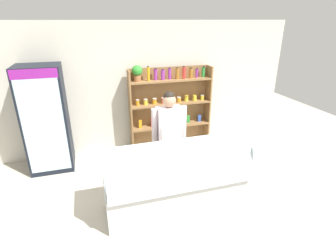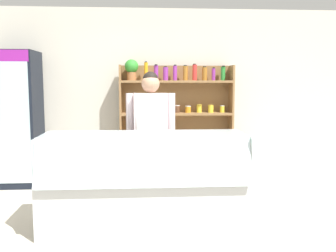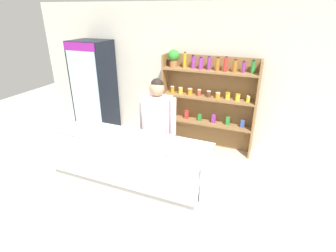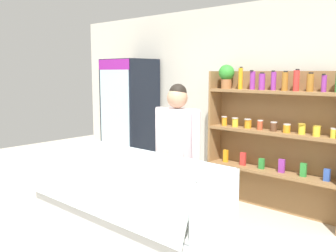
# 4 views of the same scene
# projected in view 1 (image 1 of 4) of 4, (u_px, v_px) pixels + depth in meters

# --- Properties ---
(ground_plane) EXTENTS (12.00, 12.00, 0.00)m
(ground_plane) POSITION_uv_depth(u_px,v_px,m) (173.00, 209.00, 4.04)
(ground_plane) COLOR beige
(back_wall) EXTENTS (6.80, 0.10, 2.70)m
(back_wall) POSITION_uv_depth(u_px,v_px,m) (140.00, 88.00, 5.59)
(back_wall) COLOR beige
(back_wall) RESTS_ON ground
(drinks_fridge) EXTENTS (0.76, 0.65, 1.99)m
(drinks_fridge) POSITION_uv_depth(u_px,v_px,m) (46.00, 120.00, 4.82)
(drinks_fridge) COLOR black
(drinks_fridge) RESTS_ON ground
(shelving_unit) EXTENTS (1.77, 0.29, 1.88)m
(shelving_unit) POSITION_uv_depth(u_px,v_px,m) (168.00, 103.00, 5.63)
(shelving_unit) COLOR olive
(shelving_unit) RESTS_ON ground
(deli_display_case) EXTENTS (2.13, 0.75, 1.01)m
(deli_display_case) POSITION_uv_depth(u_px,v_px,m) (176.00, 189.00, 3.98)
(deli_display_case) COLOR silver
(deli_display_case) RESTS_ON ground
(shop_clerk) EXTENTS (0.60, 0.25, 1.67)m
(shop_clerk) POSITION_uv_depth(u_px,v_px,m) (169.00, 132.00, 4.34)
(shop_clerk) COLOR #383D51
(shop_clerk) RESTS_ON ground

